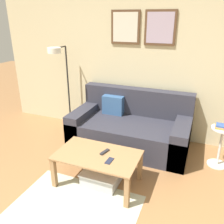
# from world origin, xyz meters

# --- Properties ---
(wall_back) EXTENTS (5.60, 0.09, 2.55)m
(wall_back) POSITION_xyz_m (-0.00, 2.87, 1.28)
(wall_back) COLOR #C6BC93
(wall_back) RESTS_ON ground_plane
(area_rug) EXTENTS (1.41, 0.96, 0.01)m
(area_rug) POSITION_xyz_m (-0.24, 0.75, 0.00)
(area_rug) COLOR #B2B79E
(area_rug) RESTS_ON ground_plane
(couch) EXTENTS (1.88, 0.97, 0.89)m
(couch) POSITION_xyz_m (-0.10, 2.37, 0.30)
(couch) COLOR #2D2D38
(couch) RESTS_ON ground_plane
(coffee_table) EXTENTS (1.03, 0.61, 0.42)m
(coffee_table) POSITION_xyz_m (-0.18, 1.27, 0.35)
(coffee_table) COLOR #997047
(coffee_table) RESTS_ON ground_plane
(storage_bin) EXTENTS (0.47, 0.43, 0.18)m
(storage_bin) POSITION_xyz_m (-0.13, 1.29, 0.09)
(storage_bin) COLOR #B2B2B7
(storage_bin) RESTS_ON ground_plane
(floor_lamp) EXTENTS (0.23, 0.57, 1.54)m
(floor_lamp) POSITION_xyz_m (-1.43, 2.44, 1.13)
(floor_lamp) COLOR black
(floor_lamp) RESTS_ON ground_plane
(side_table) EXTENTS (0.32, 0.32, 0.59)m
(side_table) POSITION_xyz_m (1.26, 2.27, 0.35)
(side_table) COLOR silver
(side_table) RESTS_ON ground_plane
(book_stack) EXTENTS (0.24, 0.18, 0.04)m
(book_stack) POSITION_xyz_m (1.26, 2.26, 0.61)
(book_stack) COLOR #D18438
(book_stack) RESTS_ON side_table
(remote_control) EXTENTS (0.08, 0.16, 0.02)m
(remote_control) POSITION_xyz_m (-0.11, 1.33, 0.43)
(remote_control) COLOR #232328
(remote_control) RESTS_ON coffee_table
(cell_phone) EXTENTS (0.07, 0.14, 0.01)m
(cell_phone) POSITION_xyz_m (0.01, 1.18, 0.43)
(cell_phone) COLOR #1E2338
(cell_phone) RESTS_ON coffee_table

